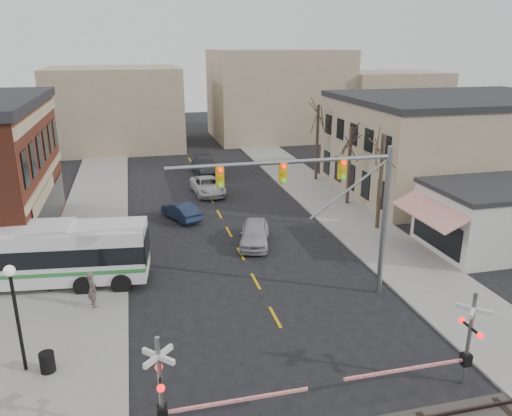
{
  "coord_description": "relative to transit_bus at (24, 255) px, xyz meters",
  "views": [
    {
      "loc": [
        -6.06,
        -18.7,
        12.77
      ],
      "look_at": [
        0.65,
        8.57,
        3.5
      ],
      "focal_mm": 35.0,
      "sensor_mm": 36.0,
      "label": 1
    }
  ],
  "objects": [
    {
      "name": "traffic_signal_mast",
      "position": [
        15.43,
        -5.3,
        3.9
      ],
      "size": [
        11.13,
        0.3,
        8.0
      ],
      "color": "gray",
      "rests_on": "ground"
    },
    {
      "name": "tree_east_c",
      "position": [
        23.32,
        17.57,
        1.83
      ],
      "size": [
        0.28,
        0.28,
        7.2
      ],
      "color": "#382B21",
      "rests_on": "sidewalk_east"
    },
    {
      "name": "ground",
      "position": [
        12.32,
        -8.43,
        -1.89
      ],
      "size": [
        160.0,
        160.0,
        0.0
      ],
      "primitive_type": "plane",
      "color": "black",
      "rests_on": "ground"
    },
    {
      "name": "transit_bus",
      "position": [
        0.0,
        0.0,
        0.0
      ],
      "size": [
        13.32,
        4.4,
        3.37
      ],
      "color": "silver",
      "rests_on": "ground"
    },
    {
      "name": "sidewalk_east",
      "position": [
        21.82,
        11.57,
        -1.83
      ],
      "size": [
        5.0,
        60.0,
        0.12
      ],
      "primitive_type": "cube",
      "color": "gray",
      "rests_on": "ground"
    },
    {
      "name": "car_b",
      "position": [
        9.29,
        9.1,
        -1.23
      ],
      "size": [
        2.87,
        4.26,
        1.33
      ],
      "primitive_type": "imported",
      "rotation": [
        0.0,
        0.0,
        3.54
      ],
      "color": "#17223A",
      "rests_on": "ground"
    },
    {
      "name": "pedestrian_near",
      "position": [
        3.65,
        -3.38,
        -0.81
      ],
      "size": [
        0.7,
        0.83,
        1.92
      ],
      "primitive_type": "imported",
      "rotation": [
        0.0,
        0.0,
        1.99
      ],
      "color": "#5A4C48",
      "rests_on": "sidewalk_west"
    },
    {
      "name": "sidewalk_west",
      "position": [
        2.82,
        11.57,
        -1.83
      ],
      "size": [
        5.0,
        60.0,
        0.12
      ],
      "primitive_type": "cube",
      "color": "gray",
      "rests_on": "ground"
    },
    {
      "name": "tree_east_a",
      "position": [
        22.82,
        3.57,
        1.6
      ],
      "size": [
        0.28,
        0.28,
        6.75
      ],
      "color": "#382B21",
      "rests_on": "sidewalk_east"
    },
    {
      "name": "pedestrian_far",
      "position": [
        1.45,
        -0.85,
        -0.91
      ],
      "size": [
        1.01,
        1.06,
        1.73
      ],
      "primitive_type": "imported",
      "rotation": [
        0.0,
        0.0,
        0.97
      ],
      "color": "#303254",
      "rests_on": "sidewalk_west"
    },
    {
      "name": "car_a",
      "position": [
        13.55,
        2.87,
        -1.11
      ],
      "size": [
        3.05,
        4.94,
        1.57
      ],
      "primitive_type": "imported",
      "rotation": [
        0.0,
        0.0,
        -0.28
      ],
      "color": "#A5A4A9",
      "rests_on": "ground"
    },
    {
      "name": "car_c",
      "position": [
        12.3,
        15.42,
        -1.17
      ],
      "size": [
        2.83,
        5.41,
        1.45
      ],
      "primitive_type": "imported",
      "rotation": [
        0.0,
        0.0,
        0.08
      ],
      "color": "silver",
      "rests_on": "ground"
    },
    {
      "name": "car_d",
      "position": [
        13.21,
        22.26,
        -1.07
      ],
      "size": [
        2.87,
        5.88,
        1.65
      ],
      "primitive_type": "imported",
      "rotation": [
        0.0,
        0.0,
        0.1
      ],
      "color": "#3C3D41",
      "rests_on": "ground"
    },
    {
      "name": "rr_crossing_west",
      "position": [
        6.91,
        -13.18,
        0.07
      ],
      "size": [
        5.6,
        1.36,
        4.0
      ],
      "color": "gray",
      "rests_on": "ground"
    },
    {
      "name": "tree_east_b",
      "position": [
        23.12,
        9.57,
        1.38
      ],
      "size": [
        0.28,
        0.28,
        6.3
      ],
      "color": "#382B21",
      "rests_on": "sidewalk_east"
    },
    {
      "name": "rr_crossing_east",
      "position": [
        17.72,
        -13.01,
        0.07
      ],
      "size": [
        5.6,
        1.36,
        4.0
      ],
      "color": "gray",
      "rests_on": "ground"
    },
    {
      "name": "awning_shop",
      "position": [
        28.29,
        -1.43,
        0.27
      ],
      "size": [
        9.74,
        6.2,
        4.3
      ],
      "color": "beige",
      "rests_on": "ground"
    },
    {
      "name": "tan_building",
      "position": [
        34.32,
        11.57,
        2.36
      ],
      "size": [
        20.3,
        15.3,
        8.5
      ],
      "color": "gray",
      "rests_on": "ground"
    },
    {
      "name": "street_lamp",
      "position": [
        1.26,
        -8.11,
        1.52
      ],
      "size": [
        0.44,
        0.44,
        4.65
      ],
      "color": "black",
      "rests_on": "sidewalk_west"
    },
    {
      "name": "trash_bin",
      "position": [
        2.17,
        -8.45,
        -1.35
      ],
      "size": [
        0.6,
        0.6,
        0.84
      ],
      "primitive_type": "cylinder",
      "color": "black",
      "rests_on": "sidewalk_west"
    }
  ]
}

